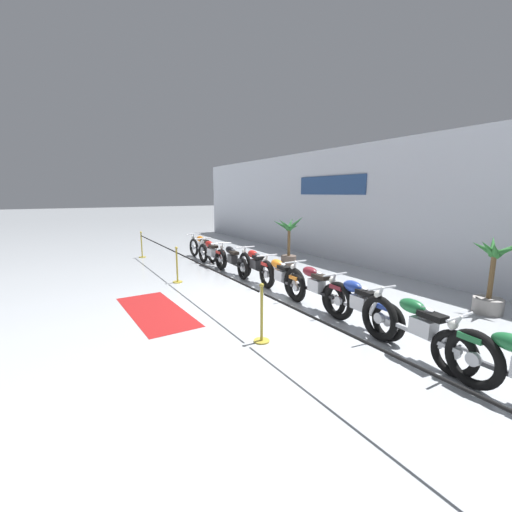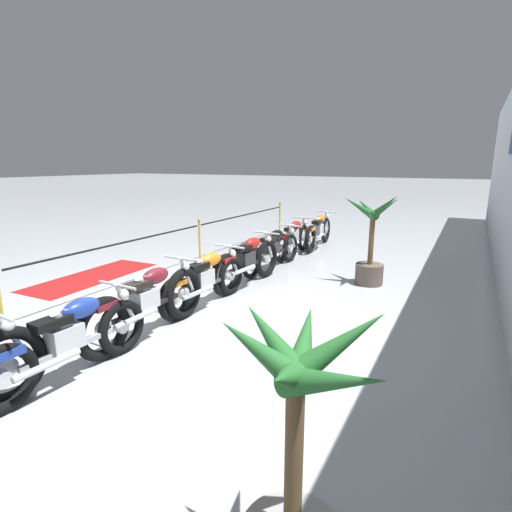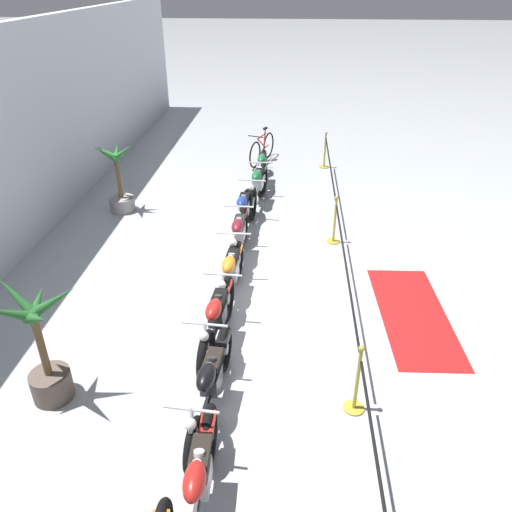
# 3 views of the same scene
# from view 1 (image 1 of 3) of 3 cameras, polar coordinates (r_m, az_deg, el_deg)

# --- Properties ---
(ground_plane) EXTENTS (120.00, 120.00, 0.00)m
(ground_plane) POSITION_cam_1_polar(r_m,az_deg,el_deg) (8.54, 0.17, -6.94)
(ground_plane) COLOR #B2B7BC
(back_wall) EXTENTS (28.00, 0.29, 4.20)m
(back_wall) POSITION_cam_1_polar(r_m,az_deg,el_deg) (11.65, 22.58, 7.44)
(back_wall) COLOR silver
(back_wall) RESTS_ON ground
(motorcycle_orange_0) EXTENTS (2.34, 0.62, 0.95)m
(motorcycle_orange_0) POSITION_cam_1_polar(r_m,az_deg,el_deg) (13.46, -8.91, 1.44)
(motorcycle_orange_0) COLOR black
(motorcycle_orange_0) RESTS_ON ground
(motorcycle_red_1) EXTENTS (2.17, 0.62, 0.93)m
(motorcycle_red_1) POSITION_cam_1_polar(r_m,az_deg,el_deg) (12.18, -7.46, 0.45)
(motorcycle_red_1) COLOR black
(motorcycle_red_1) RESTS_ON ground
(motorcycle_black_2) EXTENTS (2.35, 0.62, 0.91)m
(motorcycle_black_2) POSITION_cam_1_polar(r_m,az_deg,el_deg) (10.95, -4.05, -0.59)
(motorcycle_black_2) COLOR black
(motorcycle_black_2) RESTS_ON ground
(motorcycle_red_3) EXTENTS (2.20, 0.62, 0.96)m
(motorcycle_red_3) POSITION_cam_1_polar(r_m,az_deg,el_deg) (9.87, -0.12, -1.68)
(motorcycle_red_3) COLOR black
(motorcycle_red_3) RESTS_ON ground
(motorcycle_orange_4) EXTENTS (2.14, 0.62, 0.92)m
(motorcycle_orange_4) POSITION_cam_1_polar(r_m,az_deg,el_deg) (8.76, 4.07, -3.46)
(motorcycle_orange_4) COLOR black
(motorcycle_orange_4) RESTS_ON ground
(motorcycle_maroon_5) EXTENTS (2.30, 0.62, 0.97)m
(motorcycle_maroon_5) POSITION_cam_1_polar(r_m,az_deg,el_deg) (7.72, 9.75, -5.27)
(motorcycle_maroon_5) COLOR black
(motorcycle_maroon_5) RESTS_ON ground
(motorcycle_blue_6) EXTENTS (2.11, 0.62, 0.92)m
(motorcycle_blue_6) POSITION_cam_1_polar(r_m,az_deg,el_deg) (6.90, 16.68, -7.69)
(motorcycle_blue_6) COLOR black
(motorcycle_blue_6) RESTS_ON ground
(motorcycle_green_7) EXTENTS (2.46, 0.62, 0.98)m
(motorcycle_green_7) POSITION_cam_1_polar(r_m,az_deg,el_deg) (5.91, 25.64, -11.09)
(motorcycle_green_7) COLOR black
(motorcycle_green_7) RESTS_ON ground
(potted_palm_left_of_row) EXTENTS (0.94, 1.07, 1.84)m
(potted_palm_left_of_row) POSITION_cam_1_polar(r_m,az_deg,el_deg) (11.93, 5.48, 1.62)
(potted_palm_left_of_row) COLOR brown
(potted_palm_left_of_row) RESTS_ON ground
(potted_palm_right_of_row) EXTENTS (0.92, 0.91, 1.71)m
(potted_palm_right_of_row) POSITION_cam_1_polar(r_m,az_deg,el_deg) (8.84, 34.53, -3.66)
(potted_palm_right_of_row) COLOR gray
(potted_palm_right_of_row) RESTS_ON ground
(stanchion_far_left) EXTENTS (13.94, 0.28, 1.05)m
(stanchion_far_left) POSITION_cam_1_polar(r_m,az_deg,el_deg) (9.23, -11.44, -0.93)
(stanchion_far_left) COLOR gold
(stanchion_far_left) RESTS_ON ground
(stanchion_mid_left) EXTENTS (0.28, 0.28, 1.05)m
(stanchion_mid_left) POSITION_cam_1_polar(r_m,az_deg,el_deg) (10.13, -13.00, -2.34)
(stanchion_mid_left) COLOR gold
(stanchion_mid_left) RESTS_ON ground
(stanchion_mid_right) EXTENTS (0.28, 0.28, 1.05)m
(stanchion_mid_right) POSITION_cam_1_polar(r_m,az_deg,el_deg) (6.01, 0.95, -10.96)
(stanchion_mid_right) COLOR gold
(stanchion_mid_right) RESTS_ON ground
(floor_banner) EXTENTS (2.86, 1.21, 0.01)m
(floor_banner) POSITION_cam_1_polar(r_m,az_deg,el_deg) (7.90, -16.38, -8.80)
(floor_banner) COLOR maroon
(floor_banner) RESTS_ON ground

